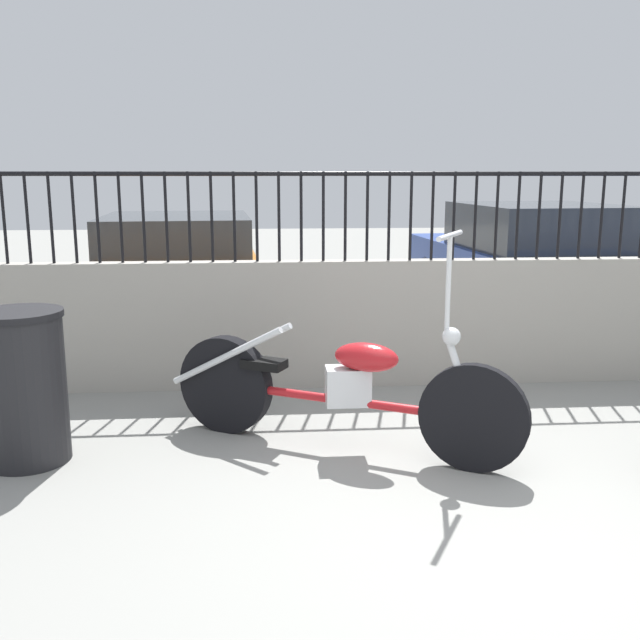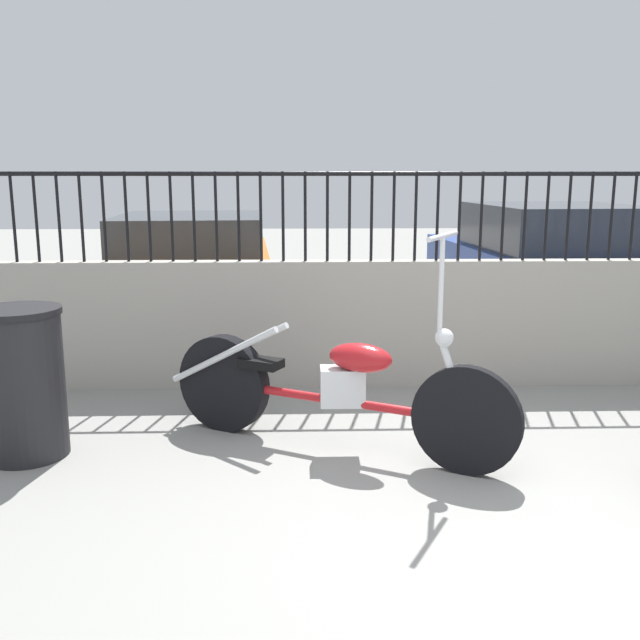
{
  "view_description": "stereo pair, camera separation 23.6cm",
  "coord_description": "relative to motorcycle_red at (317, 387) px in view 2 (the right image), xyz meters",
  "views": [
    {
      "loc": [
        -1.09,
        -3.12,
        1.74
      ],
      "look_at": [
        -0.7,
        1.93,
        0.7
      ],
      "focal_mm": 40.0,
      "sensor_mm": 36.0,
      "label": 1
    },
    {
      "loc": [
        -0.86,
        -3.14,
        1.74
      ],
      "look_at": [
        -0.7,
        1.93,
        0.7
      ],
      "focal_mm": 40.0,
      "sensor_mm": 36.0,
      "label": 2
    }
  ],
  "objects": [
    {
      "name": "car_orange",
      "position": [
        -1.37,
        4.04,
        0.25
      ],
      "size": [
        2.09,
        4.39,
        1.28
      ],
      "rotation": [
        0.0,
        0.0,
        1.64
      ],
      "color": "black",
      "rests_on": "ground_plane"
    },
    {
      "name": "motorcycle_red",
      "position": [
        0.0,
        0.0,
        0.0
      ],
      "size": [
        2.17,
        1.24,
        1.42
      ],
      "rotation": [
        0.0,
        0.0,
        -0.49
      ],
      "color": "black",
      "rests_on": "ground_plane"
    },
    {
      "name": "low_wall",
      "position": [
        0.74,
        1.37,
        0.12
      ],
      "size": [
        8.9,
        0.18,
        1.05
      ],
      "color": "#9E998E",
      "rests_on": "ground_plane"
    },
    {
      "name": "car_blue",
      "position": [
        2.83,
        3.85,
        0.3
      ],
      "size": [
        2.13,
        4.29,
        1.4
      ],
      "rotation": [
        0.0,
        0.0,
        1.64
      ],
      "color": "black",
      "rests_on": "ground_plane"
    },
    {
      "name": "fence_railing",
      "position": [
        0.74,
        1.37,
        1.12
      ],
      "size": [
        8.9,
        0.04,
        0.71
      ],
      "color": "black",
      "rests_on": "low_wall"
    },
    {
      "name": "trash_bin",
      "position": [
        -1.83,
        -0.1,
        0.07
      ],
      "size": [
        0.53,
        0.53,
        0.94
      ],
      "color": "black",
      "rests_on": "ground_plane"
    },
    {
      "name": "ground_plane",
      "position": [
        0.74,
        -1.25,
        -0.4
      ],
      "size": [
        40.0,
        40.0,
        0.0
      ],
      "primitive_type": "plane",
      "color": "gray"
    }
  ]
}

